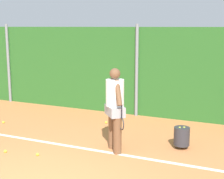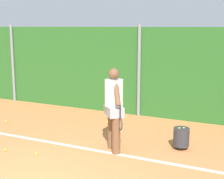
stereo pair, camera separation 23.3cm
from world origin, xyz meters
TOP-DOWN VIEW (x-y plane):
  - ground_plane at (0.00, 1.64)m, footprint 26.52×26.52m
  - hedge_fence_backdrop at (0.00, 5.58)m, footprint 17.24×0.25m
  - fence_post_left at (-4.97, 5.41)m, footprint 0.10×0.10m
  - fence_post_center at (0.00, 5.41)m, footprint 0.10×0.10m
  - court_baseline_paint at (0.00, 2.20)m, footprint 12.60×0.10m
  - player_midcourt at (0.59, 2.37)m, footprint 0.65×0.63m
  - ball_hopper at (1.93, 3.12)m, footprint 0.36×0.36m
  - tennis_ball_0 at (-0.49, 4.24)m, footprint 0.07×0.07m
  - tennis_ball_1 at (-1.58, 1.27)m, footprint 0.07×0.07m
  - tennis_ball_2 at (-0.82, 1.41)m, footprint 0.07×0.07m
  - tennis_ball_3 at (-3.22, 3.05)m, footprint 0.07×0.07m

SIDE VIEW (x-z plane):
  - ground_plane at x=0.00m, z-range 0.00..0.00m
  - court_baseline_paint at x=0.00m, z-range 0.00..0.01m
  - tennis_ball_0 at x=-0.49m, z-range 0.00..0.07m
  - tennis_ball_1 at x=-1.58m, z-range 0.00..0.07m
  - tennis_ball_2 at x=-0.82m, z-range 0.00..0.07m
  - tennis_ball_3 at x=-3.22m, z-range 0.00..0.07m
  - ball_hopper at x=1.93m, z-range 0.03..0.55m
  - player_midcourt at x=0.59m, z-range 0.11..1.98m
  - hedge_fence_backdrop at x=0.00m, z-range 0.00..2.74m
  - fence_post_left at x=-4.97m, z-range 0.00..2.83m
  - fence_post_center at x=0.00m, z-range 0.00..2.83m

